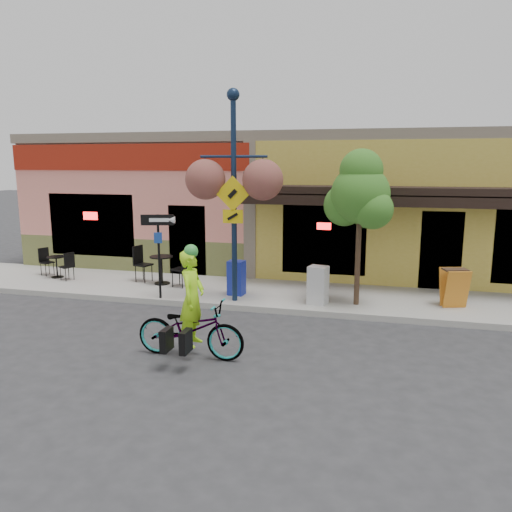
% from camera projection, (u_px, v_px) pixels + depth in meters
% --- Properties ---
extents(ground, '(90.00, 90.00, 0.00)m').
position_uv_depth(ground, '(254.00, 319.00, 11.64)').
color(ground, '#2D2D30').
rests_on(ground, ground).
extents(sidewalk, '(24.00, 3.00, 0.15)m').
position_uv_depth(sidewalk, '(272.00, 294.00, 13.53)').
color(sidewalk, '#9E9B93').
rests_on(sidewalk, ground).
extents(curb, '(24.00, 0.12, 0.15)m').
position_uv_depth(curb, '(259.00, 309.00, 12.15)').
color(curb, '#A8A59E').
rests_on(curb, ground).
extents(building, '(18.20, 8.20, 4.50)m').
position_uv_depth(building, '(305.00, 199.00, 18.36)').
color(building, '#E68272').
rests_on(building, ground).
extents(bicycle, '(2.09, 0.75, 1.10)m').
position_uv_depth(bicycle, '(190.00, 329.00, 9.27)').
color(bicycle, maroon).
rests_on(bicycle, ground).
extents(cyclist_rider, '(0.43, 0.66, 1.79)m').
position_uv_depth(cyclist_rider, '(192.00, 311.00, 9.19)').
color(cyclist_rider, '#AFFF1A').
rests_on(cyclist_rider, ground).
extents(lamp_post, '(1.69, 0.76, 5.18)m').
position_uv_depth(lamp_post, '(234.00, 198.00, 12.17)').
color(lamp_post, '#13223B').
rests_on(lamp_post, sidewalk).
extents(one_way_sign, '(0.85, 0.39, 2.16)m').
position_uv_depth(one_way_sign, '(159.00, 257.00, 12.67)').
color(one_way_sign, black).
rests_on(one_way_sign, sidewalk).
extents(cafe_set_left, '(1.59, 1.21, 0.85)m').
position_uv_depth(cafe_set_left, '(57.00, 264.00, 15.07)').
color(cafe_set_left, black).
rests_on(cafe_set_left, sidewalk).
extents(cafe_set_right, '(1.93, 1.27, 1.06)m').
position_uv_depth(cafe_set_right, '(162.00, 266.00, 14.26)').
color(cafe_set_right, black).
rests_on(cafe_set_right, sidewalk).
extents(newspaper_box_blue, '(0.44, 0.40, 0.91)m').
position_uv_depth(newspaper_box_blue, '(236.00, 278.00, 13.12)').
color(newspaper_box_blue, '#1B2AA2').
rests_on(newspaper_box_blue, sidewalk).
extents(newspaper_box_grey, '(0.52, 0.49, 0.95)m').
position_uv_depth(newspaper_box_grey, '(318.00, 285.00, 12.25)').
color(newspaper_box_grey, silver).
rests_on(newspaper_box_grey, sidewalk).
extents(street_tree, '(1.85, 1.85, 3.81)m').
position_uv_depth(street_tree, '(359.00, 228.00, 11.95)').
color(street_tree, '#3D7A26').
rests_on(street_tree, sidewalk).
extents(sandwich_board, '(0.66, 0.56, 0.94)m').
position_uv_depth(sandwich_board, '(457.00, 290.00, 11.84)').
color(sandwich_board, orange).
rests_on(sandwich_board, sidewalk).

